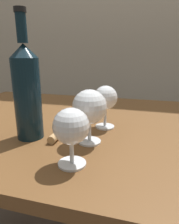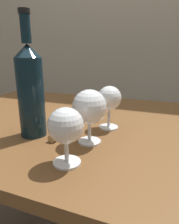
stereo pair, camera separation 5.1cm
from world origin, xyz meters
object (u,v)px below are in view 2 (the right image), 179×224
wine_glass_white (89,107)px  cork (55,136)px  wine_bottle (31,89)px  wine_glass_amber (109,99)px  wine_glass_port (66,127)px

wine_glass_white → cork: wine_glass_white is taller
wine_glass_white → wine_bottle: wine_bottle is taller
cork → wine_glass_amber: bearing=52.3°
cork → wine_glass_white: bearing=12.4°
wine_glass_white → wine_bottle: size_ratio=0.43×
wine_glass_amber → wine_bottle: bearing=-144.7°
wine_glass_white → wine_glass_amber: 0.12m
cork → wine_glass_port: bearing=-48.3°
wine_glass_white → wine_bottle: bearing=-176.6°
wine_glass_port → cork: (-0.09, 0.10, -0.07)m
wine_glass_amber → cork: 0.20m
wine_glass_white → cork: 0.13m
wine_glass_amber → wine_glass_white: bearing=-98.0°
wine_glass_port → wine_glass_white: bearing=87.2°
wine_glass_white → cork: (-0.09, -0.02, -0.09)m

